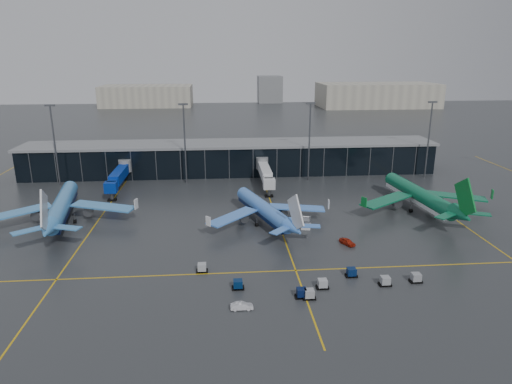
{
  "coord_description": "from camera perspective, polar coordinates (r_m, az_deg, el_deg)",
  "views": [
    {
      "loc": [
        -4.26,
        -94.07,
        40.27
      ],
      "look_at": [
        5.0,
        18.0,
        6.0
      ],
      "focal_mm": 32.0,
      "sensor_mm": 36.0,
      "label": 1
    }
  ],
  "objects": [
    {
      "name": "service_van_white",
      "position": [
        77.0,
        -1.78,
        -14.06
      ],
      "size": [
        3.73,
        1.31,
        1.23
      ],
      "primitive_type": "imported",
      "rotation": [
        0.0,
        0.0,
        1.57
      ],
      "color": "silver",
      "rests_on": "ground"
    },
    {
      "name": "mobile_airstair",
      "position": [
        110.57,
        6.27,
        -4.09
      ],
      "size": [
        2.92,
        3.64,
        3.45
      ],
      "rotation": [
        0.0,
        0.0,
        -0.25
      ],
      "color": "silver",
      "rests_on": "ground"
    },
    {
      "name": "flood_masts",
      "position": [
        146.78,
        -1.04,
        6.56
      ],
      "size": [
        203.0,
        0.5,
        25.5
      ],
      "color": "#595B60",
      "rests_on": "ground"
    },
    {
      "name": "terminal_pier",
      "position": [
        159.97,
        -3.09,
        4.34
      ],
      "size": [
        142.0,
        17.0,
        10.7
      ],
      "color": "black",
      "rests_on": "ground"
    },
    {
      "name": "jet_bridges",
      "position": [
        144.94,
        -16.82,
        1.94
      ],
      "size": [
        94.0,
        27.5,
        7.2
      ],
      "color": "#595B60",
      "rests_on": "ground"
    },
    {
      "name": "airliner_arkefly",
      "position": [
        122.08,
        -23.25,
        -0.48
      ],
      "size": [
        44.02,
        48.34,
        13.17
      ],
      "primitive_type": null,
      "rotation": [
        0.0,
        0.0,
        0.16
      ],
      "color": "#3D86C9",
      "rests_on": "ground"
    },
    {
      "name": "airliner_aer_lingus",
      "position": [
        128.59,
        19.73,
        0.73
      ],
      "size": [
        41.57,
        46.21,
        13.1
      ],
      "primitive_type": null,
      "rotation": [
        0.0,
        0.0,
        0.1
      ],
      "color": "#0B6340",
      "rests_on": "ground"
    },
    {
      "name": "airliner_klm_near",
      "position": [
        111.64,
        0.94,
        -1.08
      ],
      "size": [
        42.75,
        45.65,
        11.46
      ],
      "primitive_type": null,
      "rotation": [
        0.0,
        0.0,
        0.32
      ],
      "color": "#447FDF",
      "rests_on": "ground"
    },
    {
      "name": "service_van_red",
      "position": [
        102.5,
        11.35,
        -6.12
      ],
      "size": [
        3.36,
        4.3,
        1.37
      ],
      "primitive_type": "imported",
      "rotation": [
        0.0,
        0.0,
        0.51
      ],
      "color": "#A11E0C",
      "rests_on": "ground"
    },
    {
      "name": "taxi_lines",
      "position": [
        113.06,
        2.84,
        -3.93
      ],
      "size": [
        220.0,
        120.0,
        0.02
      ],
      "color": "gold",
      "rests_on": "ground"
    },
    {
      "name": "distant_hangars",
      "position": [
        369.51,
        3.81,
        12.03
      ],
      "size": [
        260.0,
        71.0,
        22.0
      ],
      "color": "#B2AD99",
      "rests_on": "ground"
    },
    {
      "name": "baggage_carts",
      "position": [
        84.5,
        7.44,
        -11.09
      ],
      "size": [
        41.47,
        13.1,
        1.7
      ],
      "color": "black",
      "rests_on": "ground"
    },
    {
      "name": "ground",
      "position": [
        102.42,
        -1.97,
        -6.22
      ],
      "size": [
        600.0,
        600.0,
        0.0
      ],
      "primitive_type": "plane",
      "color": "#282B2D",
      "rests_on": "ground"
    }
  ]
}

